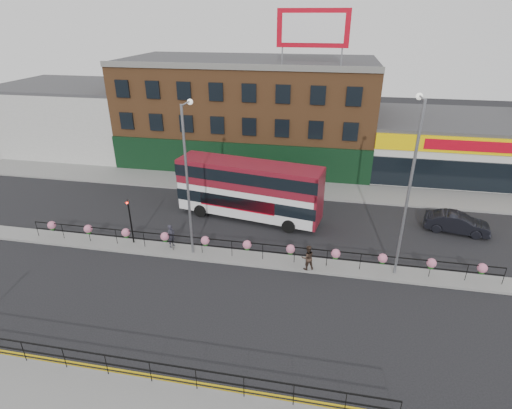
% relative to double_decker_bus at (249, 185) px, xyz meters
% --- Properties ---
extents(ground, '(120.00, 120.00, 0.00)m').
position_rel_double_decker_bus_xyz_m(ground, '(1.04, -5.82, -2.72)').
color(ground, black).
rests_on(ground, ground).
extents(north_pavement, '(60.00, 4.00, 0.15)m').
position_rel_double_decker_bus_xyz_m(north_pavement, '(1.04, 6.18, -2.64)').
color(north_pavement, gray).
rests_on(north_pavement, ground).
extents(median, '(60.00, 1.60, 0.15)m').
position_rel_double_decker_bus_xyz_m(median, '(1.04, -5.82, -2.64)').
color(median, gray).
rests_on(median, ground).
extents(yellow_line_inner, '(60.00, 0.10, 0.01)m').
position_rel_double_decker_bus_xyz_m(yellow_line_inner, '(1.04, -15.52, -2.71)').
color(yellow_line_inner, gold).
rests_on(yellow_line_inner, ground).
extents(yellow_line_outer, '(60.00, 0.10, 0.01)m').
position_rel_double_decker_bus_xyz_m(yellow_line_outer, '(1.04, -15.70, -2.71)').
color(yellow_line_outer, gold).
rests_on(yellow_line_outer, ground).
extents(brick_building, '(25.00, 12.21, 10.30)m').
position_rel_double_decker_bus_xyz_m(brick_building, '(-2.96, 14.14, 2.41)').
color(brick_building, brown).
rests_on(brick_building, ground).
extents(supermarket, '(15.00, 12.25, 5.30)m').
position_rel_double_decker_bus_xyz_m(supermarket, '(17.04, 14.08, -0.07)').
color(supermarket, silver).
rests_on(supermarket, ground).
extents(warehouse_west, '(15.50, 12.00, 7.30)m').
position_rel_double_decker_bus_xyz_m(warehouse_west, '(-23.21, 14.18, 0.93)').
color(warehouse_west, '#B8B7B2').
rests_on(warehouse_west, ground).
extents(billboard, '(6.00, 0.29, 4.40)m').
position_rel_double_decker_bus_xyz_m(billboard, '(3.54, 9.17, 10.46)').
color(billboard, '#B30416').
rests_on(billboard, brick_building).
extents(median_railing, '(30.04, 0.56, 1.23)m').
position_rel_double_decker_bus_xyz_m(median_railing, '(1.04, -5.82, -1.67)').
color(median_railing, black).
rests_on(median_railing, median).
extents(south_railing, '(20.04, 0.05, 1.12)m').
position_rel_double_decker_bus_xyz_m(south_railing, '(-0.96, -15.92, -1.76)').
color(south_railing, black).
rests_on(south_railing, south_pavement).
extents(double_decker_bus, '(11.22, 4.41, 4.42)m').
position_rel_double_decker_bus_xyz_m(double_decker_bus, '(0.00, 0.00, 0.00)').
color(double_decker_bus, white).
rests_on(double_decker_bus, ground).
extents(car, '(3.01, 4.86, 1.43)m').
position_rel_double_decker_bus_xyz_m(car, '(15.06, 0.54, -2.00)').
color(car, black).
rests_on(car, ground).
extents(pedestrian_a, '(0.80, 0.72, 1.60)m').
position_rel_double_decker_bus_xyz_m(pedestrian_a, '(-4.18, -5.42, -1.77)').
color(pedestrian_a, '#262631').
rests_on(pedestrian_a, median).
extents(pedestrian_b, '(1.21, 1.15, 1.62)m').
position_rel_double_decker_bus_xyz_m(pedestrian_b, '(4.89, -6.37, -1.76)').
color(pedestrian_b, '#36261D').
rests_on(pedestrian_b, median).
extents(lamp_column_west, '(0.34, 1.69, 9.61)m').
position_rel_double_decker_bus_xyz_m(lamp_column_west, '(-2.58, -5.64, 3.13)').
color(lamp_column_west, gray).
rests_on(lamp_column_west, median).
extents(lamp_column_east, '(0.37, 1.81, 10.33)m').
position_rel_double_decker_bus_xyz_m(lamp_column_east, '(10.09, -5.53, 3.56)').
color(lamp_column_east, gray).
rests_on(lamp_column_east, median).
extents(traffic_light_median, '(0.15, 0.28, 3.65)m').
position_rel_double_decker_bus_xyz_m(traffic_light_median, '(-6.96, -5.42, -0.25)').
color(traffic_light_median, black).
rests_on(traffic_light_median, median).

